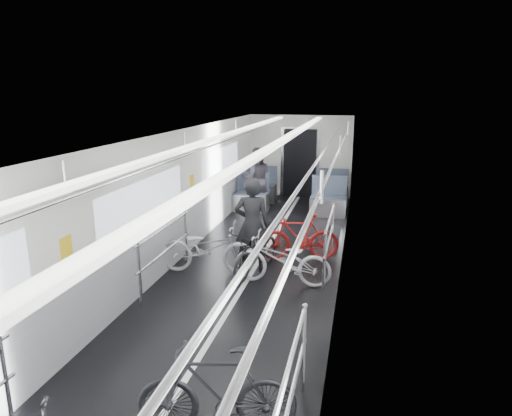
% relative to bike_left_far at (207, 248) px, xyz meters
% --- Properties ---
extents(car_shell, '(3.02, 14.01, 2.41)m').
position_rel_bike_left_far_xyz_m(car_shell, '(0.76, 1.00, 0.68)').
color(car_shell, black).
rests_on(car_shell, ground).
extents(bike_left_far, '(1.75, 0.80, 0.89)m').
position_rel_bike_left_far_xyz_m(bike_left_far, '(0.00, 0.00, 0.00)').
color(bike_left_far, '#A3A4A8').
rests_on(bike_left_far, floor).
extents(bike_right_near, '(1.53, 0.72, 0.89)m').
position_rel_bike_left_far_xyz_m(bike_right_near, '(1.35, -3.65, -0.00)').
color(bike_right_near, black).
rests_on(bike_right_near, floor).
extents(bike_right_mid, '(1.63, 0.61, 0.85)m').
position_rel_bike_left_far_xyz_m(bike_right_mid, '(1.35, -0.22, -0.02)').
color(bike_right_mid, '#BABABF').
rests_on(bike_right_mid, floor).
extents(bike_right_far, '(1.54, 0.75, 0.89)m').
position_rel_bike_left_far_xyz_m(bike_right_far, '(1.48, 0.97, -0.00)').
color(bike_right_far, '#A31714').
rests_on(bike_right_far, floor).
extents(bike_aisle, '(0.89, 1.60, 0.80)m').
position_rel_bike_left_far_xyz_m(bike_aisle, '(0.84, 0.16, -0.05)').
color(bike_aisle, black).
rests_on(bike_aisle, floor).
extents(person_standing, '(0.66, 0.48, 1.68)m').
position_rel_bike_left_far_xyz_m(person_standing, '(0.74, 0.26, 0.39)').
color(person_standing, black).
rests_on(person_standing, floor).
extents(person_seated, '(0.95, 0.83, 1.66)m').
position_rel_bike_left_far_xyz_m(person_seated, '(-0.13, 4.40, 0.39)').
color(person_seated, '#35313A').
rests_on(person_seated, floor).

